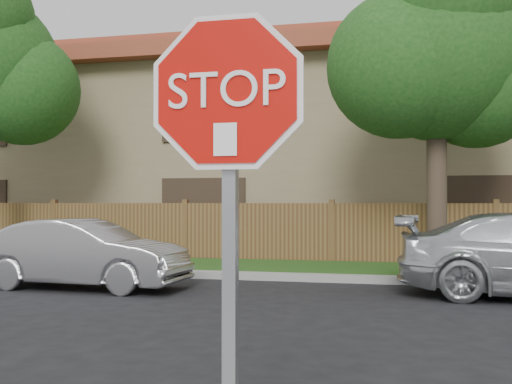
# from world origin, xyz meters

# --- Properties ---
(far_curb) EXTENTS (70.00, 0.30, 0.15)m
(far_curb) POSITION_xyz_m (0.00, 8.15, 0.07)
(far_curb) COLOR gray
(far_curb) RESTS_ON ground
(grass_strip) EXTENTS (70.00, 3.00, 0.12)m
(grass_strip) POSITION_xyz_m (0.00, 9.80, 0.06)
(grass_strip) COLOR #1E4714
(grass_strip) RESTS_ON ground
(fence) EXTENTS (70.00, 0.12, 1.60)m
(fence) POSITION_xyz_m (0.00, 11.40, 0.80)
(fence) COLOR #54341D
(fence) RESTS_ON ground
(apartment_building) EXTENTS (35.20, 9.20, 7.20)m
(apartment_building) POSITION_xyz_m (0.00, 17.00, 3.53)
(apartment_building) COLOR #887754
(apartment_building) RESTS_ON ground
(tree_mid) EXTENTS (4.80, 3.90, 7.35)m
(tree_mid) POSITION_xyz_m (2.52, 9.57, 4.87)
(tree_mid) COLOR #382B21
(tree_mid) RESTS_ON ground
(stop_sign) EXTENTS (1.01, 0.13, 2.55)m
(stop_sign) POSITION_xyz_m (0.81, -1.48, 1.83)
(stop_sign) COLOR gray
(stop_sign) RESTS_ON sidewalk_near
(sedan_left) EXTENTS (4.03, 1.57, 1.31)m
(sedan_left) POSITION_xyz_m (-4.16, 6.16, 0.65)
(sedan_left) COLOR #A2A1A5
(sedan_left) RESTS_ON ground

